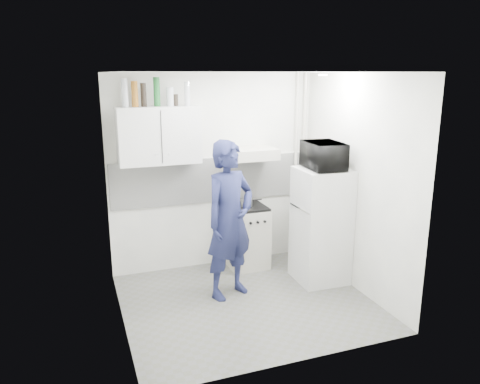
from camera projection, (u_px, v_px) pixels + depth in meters
name	position (u px, v px, depth m)	size (l,w,h in m)	color
floor	(247.00, 302.00, 5.45)	(2.80, 2.80, 0.00)	#5B5B5B
ceiling	(247.00, 72.00, 4.81)	(2.80, 2.80, 0.00)	white
wall_back	(214.00, 172.00, 6.27)	(2.80, 2.80, 0.00)	white
wall_left	(116.00, 206.00, 4.67)	(2.60, 2.60, 0.00)	white
wall_right	(356.00, 184.00, 5.60)	(2.60, 2.60, 0.00)	white
person	(230.00, 220.00, 5.42)	(0.68, 0.45, 1.87)	#1B1F46
stove	(247.00, 237.00, 6.39)	(0.52, 0.52, 0.83)	#BCB8A9
fridge	(321.00, 226.00, 5.88)	(0.60, 0.60, 1.46)	silver
stove_top	(247.00, 207.00, 6.28)	(0.50, 0.50, 0.03)	black
saucepan	(246.00, 203.00, 6.28)	(0.16, 0.16, 0.09)	silver
microwave	(324.00, 156.00, 5.66)	(0.40, 0.59, 0.33)	black
bottle_a	(125.00, 93.00, 5.47)	(0.08, 0.08, 0.33)	#B2B7BC
bottle_b	(135.00, 94.00, 5.51)	(0.08, 0.08, 0.30)	brown
bottle_c	(143.00, 95.00, 5.55)	(0.07, 0.07, 0.28)	black
bottle_d	(157.00, 92.00, 5.60)	(0.08, 0.08, 0.34)	#144C1E
canister_a	(170.00, 97.00, 5.66)	(0.09, 0.09, 0.22)	#B2B7BC
canister_b	(175.00, 100.00, 5.69)	(0.07, 0.07, 0.14)	black
bottle_e	(187.00, 94.00, 5.73)	(0.07, 0.07, 0.29)	#B2B7BC
upper_cabinet	(159.00, 135.00, 5.72)	(1.00, 0.35, 0.70)	silver
range_hood	(252.00, 153.00, 6.13)	(0.60, 0.50, 0.14)	#BCB8A9
backsplash	(214.00, 180.00, 6.28)	(2.74, 0.03, 0.60)	white
pipe_a	(303.00, 167.00, 6.63)	(0.05, 0.05, 2.60)	#BCB8A9
pipe_b	(295.00, 167.00, 6.59)	(0.04, 0.04, 2.60)	#BCB8A9
ceiling_spot_fixture	(323.00, 75.00, 5.33)	(0.10, 0.10, 0.02)	white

